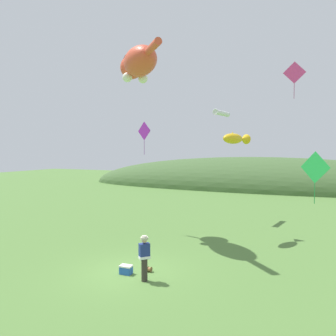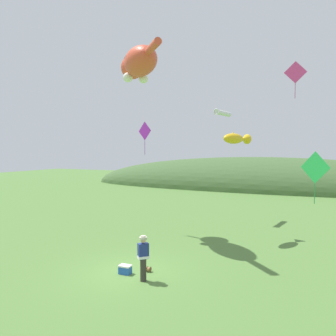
{
  "view_description": "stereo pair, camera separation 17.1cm",
  "coord_description": "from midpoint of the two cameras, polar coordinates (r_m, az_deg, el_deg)",
  "views": [
    {
      "loc": [
        6.89,
        -11.56,
        5.04
      ],
      "look_at": [
        0.0,
        4.0,
        4.15
      ],
      "focal_mm": 35.0,
      "sensor_mm": 36.0,
      "label": 1
    },
    {
      "loc": [
        7.04,
        -11.49,
        5.04
      ],
      "look_at": [
        0.0,
        4.0,
        4.15
      ],
      "focal_mm": 35.0,
      "sensor_mm": 36.0,
      "label": 2
    }
  ],
  "objects": [
    {
      "name": "kite_fish_windsock",
      "position": [
        19.33,
        11.41,
        5.04
      ],
      "size": [
        1.41,
        2.31,
        0.69
      ],
      "color": "gold"
    },
    {
      "name": "picnic_cooler",
      "position": [
        14.15,
        -7.68,
        -17.13
      ],
      "size": [
        0.5,
        0.35,
        0.36
      ],
      "color": "blue",
      "rests_on": "ground"
    },
    {
      "name": "kite_diamond_pink",
      "position": [
        22.04,
        20.95,
        15.22
      ],
      "size": [
        1.32,
        0.22,
        2.23
      ],
      "color": "#E53F8C"
    },
    {
      "name": "festival_attendant",
      "position": [
        13.13,
        -4.52,
        -15.16
      ],
      "size": [
        0.47,
        0.49,
        1.77
      ],
      "color": "#332D28",
      "rests_on": "ground"
    },
    {
      "name": "kite_diamond_green",
      "position": [
        15.6,
        23.96,
        0.06
      ],
      "size": [
        1.19,
        0.77,
        2.3
      ],
      "color": "green"
    },
    {
      "name": "kite_spool",
      "position": [
        14.29,
        -3.58,
        -17.2
      ],
      "size": [
        0.16,
        0.22,
        0.22
      ],
      "color": "olive",
      "rests_on": "ground"
    },
    {
      "name": "kite_diamond_violet",
      "position": [
        20.59,
        -4.41,
        6.4
      ],
      "size": [
        1.09,
        0.43,
        2.06
      ],
      "color": "purple"
    },
    {
      "name": "distant_hill_ridge",
      "position": [
        46.1,
        15.06,
        -3.39
      ],
      "size": [
        50.99,
        13.08,
        8.45
      ],
      "color": "#426033",
      "rests_on": "ground"
    },
    {
      "name": "kite_giant_cat",
      "position": [
        20.09,
        -5.49,
        17.65
      ],
      "size": [
        4.64,
        4.87,
        1.89
      ],
      "color": "#E04C33"
    },
    {
      "name": "ground_plane",
      "position": [
        14.38,
        -7.14,
        -17.56
      ],
      "size": [
        120.0,
        120.0,
        0.0
      ],
      "primitive_type": "plane",
      "color": "#517A38"
    },
    {
      "name": "kite_tube_streamer",
      "position": [
        24.76,
        9.12,
        9.42
      ],
      "size": [
        0.78,
        2.28,
        0.44
      ],
      "color": "white"
    }
  ]
}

